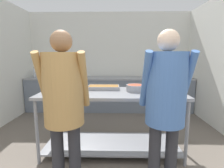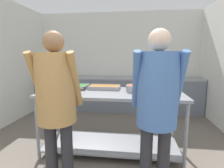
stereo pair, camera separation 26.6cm
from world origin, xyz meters
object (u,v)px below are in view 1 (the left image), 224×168
plate_stack (160,88)px  guest_serving_right (64,98)px  sauce_pan (136,88)px  serving_tray_roast (104,87)px  guest_serving_left (166,98)px  serving_tray_vegetables (72,87)px  water_bottle (34,72)px

plate_stack → guest_serving_right: size_ratio=0.16×
sauce_pan → plate_stack: sauce_pan is taller
serving_tray_roast → guest_serving_right: bearing=-107.1°
serving_tray_roast → guest_serving_left: guest_serving_left is taller
sauce_pan → guest_serving_right: 1.21m
plate_stack → guest_serving_left: size_ratio=0.16×
sauce_pan → guest_serving_right: size_ratio=0.24×
serving_tray_vegetables → water_bottle: bearing=127.9°
serving_tray_vegetables → serving_tray_roast: size_ratio=0.93×
serving_tray_roast → guest_serving_left: size_ratio=0.29×
serving_tray_vegetables → serving_tray_roast: 0.51m
plate_stack → guest_serving_left: guest_serving_left is taller
serving_tray_vegetables → serving_tray_roast: (0.51, 0.00, -0.00)m
serving_tray_roast → guest_serving_right: 1.11m
plate_stack → guest_serving_left: 0.97m
guest_serving_left → water_bottle: 4.04m
serving_tray_vegetables → sauce_pan: 1.02m
water_bottle → guest_serving_left: bearing=-47.7°
serving_tray_vegetables → guest_serving_right: guest_serving_right is taller
guest_serving_right → water_bottle: size_ratio=6.24×
guest_serving_left → serving_tray_vegetables: bearing=139.2°
serving_tray_vegetables → guest_serving_right: (0.19, -1.05, 0.08)m
serving_tray_vegetables → sauce_pan: size_ratio=1.10×
sauce_pan → plate_stack: 0.39m
serving_tray_roast → water_bottle: size_ratio=1.80×
serving_tray_vegetables → sauce_pan: bearing=-9.3°
sauce_pan → guest_serving_right: bearing=-132.5°
guest_serving_left → guest_serving_right: (-1.02, -0.02, -0.01)m
serving_tray_vegetables → guest_serving_left: size_ratio=0.27×
serving_tray_roast → guest_serving_right: (-0.33, -1.06, 0.08)m
serving_tray_vegetables → sauce_pan: sauce_pan is taller
guest_serving_left → guest_serving_right: size_ratio=1.00×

